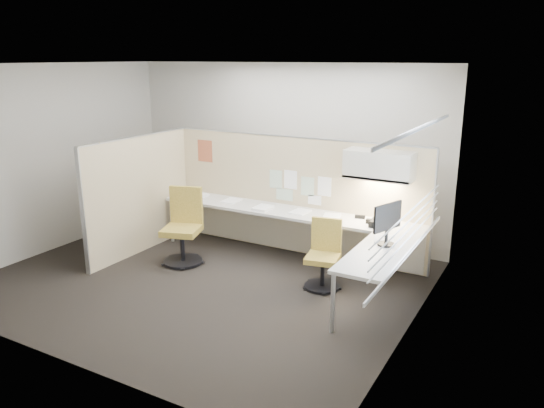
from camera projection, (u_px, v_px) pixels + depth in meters
The scene contains 27 objects.
floor at pixel (203, 280), 7.09m from camera, with size 5.50×4.50×0.01m, color black.
ceiling at pixel (195, 64), 6.34m from camera, with size 5.50×4.50×0.01m, color white.
wall_back at pixel (283, 151), 8.61m from camera, with size 5.50×0.02×2.80m, color beige.
wall_front at pixel (51, 226), 4.82m from camera, with size 5.50×0.02×2.80m, color beige.
wall_left at pixel (52, 158), 8.00m from camera, with size 0.02×4.50×2.80m, color beige.
wall_right at pixel (416, 207), 5.43m from camera, with size 0.02×4.50×2.80m, color beige.
window_pane at pixel (415, 193), 5.40m from camera, with size 0.01×2.80×1.30m, color #96A3AE.
partition_back at pixel (294, 196), 7.94m from camera, with size 4.10×0.06×1.75m, color #CEB88E.
partition_left at pixel (140, 195), 7.98m from camera, with size 0.06×2.20×1.75m, color #CEB88E.
desk at pixel (303, 225), 7.44m from camera, with size 4.00×2.07×0.73m.
overhead_bin at pixel (379, 165), 6.96m from camera, with size 0.90×0.36×0.38m, color beige.
task_light_strip at pixel (378, 181), 7.02m from camera, with size 0.60×0.06×0.02m, color #FFEABF.
pinned_papers at pixel (298, 186), 7.84m from camera, with size 1.01×0.00×0.47m.
poster at pixel (205, 151), 8.52m from camera, with size 0.28×0.00×0.35m, color #FF5A20.
chair_left at pixel (184, 229), 7.61m from camera, with size 0.63×0.65×1.07m.
chair_right at pixel (324, 257), 6.80m from camera, with size 0.48×0.50×0.88m.
monitor at pixel (387, 222), 6.19m from camera, with size 0.20×0.47×0.51m.
phone at pixel (378, 223), 6.93m from camera, with size 0.23×0.21×0.12m.
stapler at pixel (360, 217), 7.30m from camera, with size 0.14×0.04×0.05m, color black.
tape_dispenser at pixel (370, 221), 7.09m from camera, with size 0.10×0.06×0.06m, color black.
coat_hook at pixel (94, 168), 7.22m from camera, with size 0.18×0.44×1.32m.
paper_stack_0 at pixel (198, 196), 8.43m from camera, with size 0.23×0.30×0.03m, color white.
paper_stack_1 at pixel (232, 201), 8.17m from camera, with size 0.23×0.30×0.02m, color white.
paper_stack_2 at pixel (263, 208), 7.74m from camera, with size 0.23×0.30×0.04m, color white.
paper_stack_3 at pixel (300, 212), 7.60m from camera, with size 0.23×0.30×0.01m, color white.
paper_stack_4 at pixel (332, 217), 7.35m from camera, with size 0.23×0.30×0.02m, color white.
paper_stack_5 at pixel (384, 239), 6.46m from camera, with size 0.23×0.30×0.02m, color white.
Camera 1 is at (3.99, -5.28, 2.89)m, focal length 35.00 mm.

